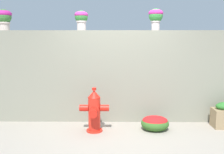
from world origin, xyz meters
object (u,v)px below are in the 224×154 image
(potted_plant_2, at_px, (156,16))
(fire_hydrant, at_px, (94,111))
(potted_plant_1, at_px, (81,18))
(potted_plant_0, at_px, (4,17))
(flower_bush_left, at_px, (155,123))

(potted_plant_2, relative_size, fire_hydrant, 0.53)
(potted_plant_1, height_order, potted_plant_2, potted_plant_2)
(potted_plant_0, xyz_separation_m, potted_plant_2, (3.27, -0.01, 0.02))
(potted_plant_1, relative_size, fire_hydrant, 0.48)
(potted_plant_0, bearing_deg, potted_plant_2, -0.10)
(potted_plant_0, height_order, fire_hydrant, potted_plant_0)
(potted_plant_0, relative_size, potted_plant_2, 0.98)
(fire_hydrant, bearing_deg, flower_bush_left, 4.81)
(potted_plant_1, bearing_deg, potted_plant_0, 179.08)
(flower_bush_left, bearing_deg, fire_hydrant, -175.19)
(potted_plant_0, height_order, flower_bush_left, potted_plant_0)
(potted_plant_0, xyz_separation_m, flower_bush_left, (3.20, -0.68, -2.12))
(potted_plant_2, height_order, fire_hydrant, potted_plant_2)
(potted_plant_0, relative_size, flower_bush_left, 0.81)
(potted_plant_1, xyz_separation_m, potted_plant_2, (1.59, 0.02, 0.04))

